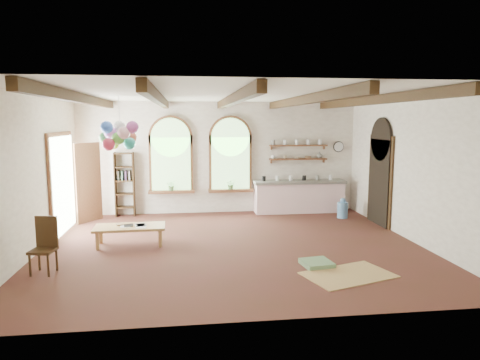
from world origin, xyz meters
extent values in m
plane|color=#522822|center=(0.00, 0.00, 0.00)|extent=(8.00, 8.00, 0.00)
cube|color=brown|center=(-1.40, 3.44, 1.45)|extent=(1.24, 0.08, 1.64)
cylinder|color=brown|center=(-1.40, 3.44, 2.20)|extent=(1.24, 0.08, 1.24)
cube|color=#79AD68|center=(-1.40, 3.40, 1.45)|extent=(1.10, 0.04, 1.50)
cube|color=brown|center=(-1.40, 3.35, 0.66)|extent=(1.30, 0.28, 0.08)
cube|color=brown|center=(0.30, 3.44, 1.45)|extent=(1.24, 0.08, 1.64)
cylinder|color=brown|center=(0.30, 3.44, 2.20)|extent=(1.24, 0.08, 1.24)
cube|color=#79AD68|center=(0.30, 3.40, 1.45)|extent=(1.10, 0.04, 1.50)
cube|color=brown|center=(0.30, 3.35, 0.66)|extent=(1.30, 0.28, 0.08)
cube|color=brown|center=(-3.95, 1.80, 1.15)|extent=(0.10, 1.90, 2.50)
cube|color=black|center=(3.95, 1.50, 1.10)|extent=(0.10, 1.30, 2.40)
cube|color=white|center=(2.30, 3.20, 0.43)|extent=(2.60, 0.55, 0.86)
cube|color=gray|center=(2.30, 3.20, 0.90)|extent=(2.68, 0.62, 0.08)
cube|color=brown|center=(2.30, 3.38, 1.55)|extent=(1.70, 0.24, 0.04)
cube|color=brown|center=(2.30, 3.38, 1.95)|extent=(1.70, 0.24, 0.04)
cylinder|color=black|center=(3.55, 3.45, 1.90)|extent=(0.32, 0.04, 0.32)
cube|color=#3B2A13|center=(-2.95, 3.32, 0.90)|extent=(0.03, 0.32, 1.80)
cube|color=#3B2A13|center=(-2.45, 3.32, 0.90)|extent=(0.03, 0.32, 1.80)
cube|color=tan|center=(-2.20, 0.34, 0.40)|extent=(1.52, 0.74, 0.06)
cube|color=tan|center=(-2.83, 0.07, 0.19)|extent=(0.07, 0.07, 0.38)
cube|color=tan|center=(-1.55, 0.12, 0.19)|extent=(0.07, 0.07, 0.38)
cube|color=tan|center=(-2.85, 0.56, 0.19)|extent=(0.07, 0.07, 0.38)
cube|color=tan|center=(-1.57, 0.60, 0.19)|extent=(0.07, 0.07, 0.38)
cube|color=#3B2A13|center=(-3.49, -1.24, 0.41)|extent=(0.45, 0.45, 0.05)
cube|color=#3B2A13|center=(-3.46, -1.06, 0.70)|extent=(0.39, 0.10, 0.58)
cube|color=tan|center=(1.80, -2.00, 0.01)|extent=(1.72, 1.35, 0.02)
cube|color=#63865C|center=(1.40, -1.45, 0.05)|extent=(0.59, 0.59, 0.09)
cylinder|color=#5D90C7|center=(3.10, 3.20, 0.24)|extent=(0.32, 0.32, 0.49)
sphere|color=#5D90C7|center=(3.10, 3.20, 0.54)|extent=(0.17, 0.17, 0.17)
cylinder|color=#5D90C7|center=(3.30, 2.30, 0.22)|extent=(0.29, 0.29, 0.43)
sphere|color=#5D90C7|center=(3.30, 2.30, 0.48)|extent=(0.15, 0.15, 0.15)
cylinder|color=silver|center=(-2.40, 0.80, 2.78)|extent=(0.01, 0.01, 0.85)
sphere|color=#29B2A7|center=(-2.21, 0.86, 2.17)|extent=(0.27, 0.27, 0.27)
sphere|color=#C66042|center=(-2.19, 1.01, 2.29)|extent=(0.27, 0.27, 0.27)
sphere|color=#8EEA31|center=(-2.29, 1.16, 2.41)|extent=(0.27, 0.27, 0.27)
sphere|color=silver|center=(-2.44, 1.00, 2.53)|extent=(0.27, 0.27, 0.27)
sphere|color=yellow|center=(-2.58, 1.03, 2.17)|extent=(0.27, 0.27, 0.27)
sphere|color=green|center=(-2.75, 0.96, 2.29)|extent=(0.27, 0.27, 0.27)
sphere|color=#BF66DA|center=(-2.60, 0.79, 2.41)|extent=(0.27, 0.27, 0.27)
sphere|color=#386FEF|center=(-2.65, 0.65, 2.53)|extent=(0.27, 0.27, 0.27)
sphere|color=#D22E54|center=(-2.60, 0.47, 2.17)|extent=(0.27, 0.27, 0.27)
sphere|color=#63CB47|center=(-2.41, 0.60, 2.29)|extent=(0.27, 0.27, 0.27)
sphere|color=#F8B7CC|center=(-2.28, 0.53, 2.41)|extent=(0.27, 0.27, 0.27)
sphere|color=#B14BA8|center=(-2.10, 0.57, 2.53)|extent=(0.27, 0.27, 0.27)
sphere|color=#29B2A7|center=(-2.20, 0.76, 2.17)|extent=(0.27, 0.27, 0.27)
imported|color=olive|center=(-2.50, 0.46, 0.44)|extent=(0.21, 0.26, 0.02)
cube|color=black|center=(-2.23, 0.38, 0.43)|extent=(0.21, 0.29, 0.01)
imported|color=#598C4C|center=(-1.40, 3.32, 0.85)|extent=(0.27, 0.23, 0.30)
imported|color=#598C4C|center=(0.30, 3.32, 0.85)|extent=(0.27, 0.23, 0.30)
imported|color=white|center=(1.55, 3.38, 1.62)|extent=(0.12, 0.10, 0.10)
imported|color=beige|center=(1.90, 3.38, 1.62)|extent=(0.10, 0.10, 0.09)
imported|color=beige|center=(2.25, 3.38, 1.60)|extent=(0.22, 0.22, 0.05)
imported|color=#8C664C|center=(2.60, 3.38, 1.60)|extent=(0.20, 0.20, 0.06)
imported|color=slate|center=(2.95, 3.38, 1.67)|extent=(0.18, 0.18, 0.19)
camera|label=1|loc=(-0.97, -8.84, 2.66)|focal=32.00mm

